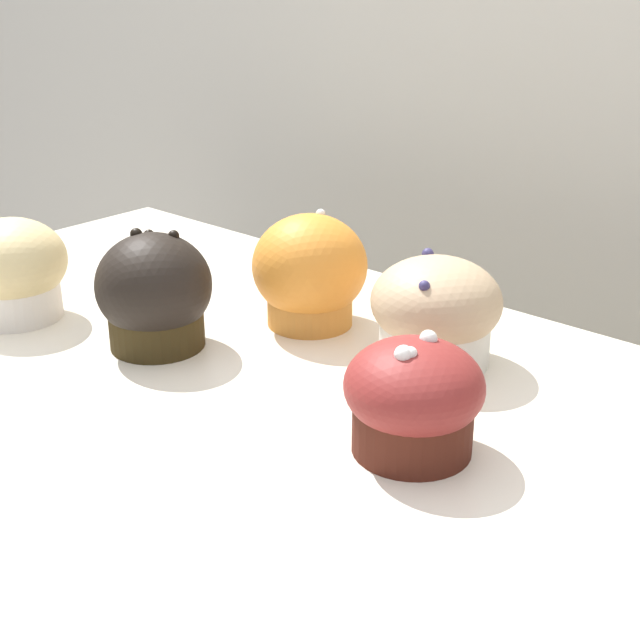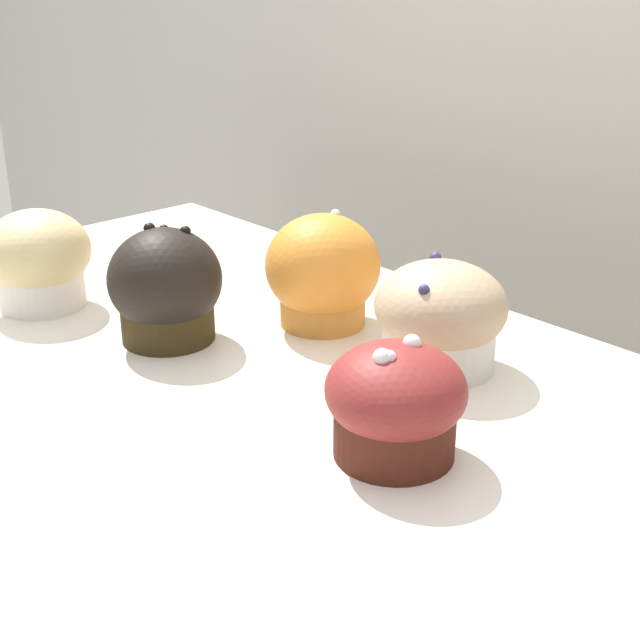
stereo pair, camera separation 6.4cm
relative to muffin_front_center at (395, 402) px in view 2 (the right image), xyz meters
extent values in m
cylinder|color=#471C12|center=(0.00, 0.00, -0.01)|extent=(0.08, 0.08, 0.05)
ellipsoid|color=maroon|center=(0.00, 0.00, 0.01)|extent=(0.09, 0.09, 0.06)
sphere|color=white|center=(0.00, -0.02, 0.04)|extent=(0.01, 0.01, 0.01)
sphere|color=white|center=(0.00, 0.01, 0.04)|extent=(0.01, 0.01, 0.01)
sphere|color=white|center=(0.00, -0.01, 0.04)|extent=(0.01, 0.01, 0.01)
cylinder|color=silver|center=(-0.39, -0.05, -0.01)|extent=(0.08, 0.08, 0.05)
ellipsoid|color=#D6BC7E|center=(-0.39, -0.05, 0.01)|extent=(0.09, 0.09, 0.07)
cylinder|color=#312510|center=(-0.25, 0.00, -0.01)|extent=(0.08, 0.08, 0.05)
ellipsoid|color=black|center=(-0.25, 0.00, 0.01)|extent=(0.09, 0.09, 0.08)
sphere|color=black|center=(-0.24, 0.01, 0.05)|extent=(0.01, 0.01, 0.01)
sphere|color=black|center=(-0.27, 0.01, 0.05)|extent=(0.01, 0.01, 0.01)
sphere|color=black|center=(-0.26, 0.00, 0.05)|extent=(0.01, 0.01, 0.01)
cylinder|color=#CC8032|center=(-0.19, 0.11, -0.01)|extent=(0.07, 0.07, 0.05)
ellipsoid|color=orange|center=(-0.19, 0.11, 0.01)|extent=(0.10, 0.10, 0.09)
sphere|color=white|center=(-0.19, 0.13, 0.06)|extent=(0.01, 0.01, 0.01)
cylinder|color=silver|center=(-0.07, 0.12, -0.01)|extent=(0.09, 0.09, 0.05)
ellipsoid|color=tan|center=(-0.07, 0.12, 0.01)|extent=(0.10, 0.10, 0.07)
sphere|color=navy|center=(-0.08, 0.13, 0.04)|extent=(0.01, 0.01, 0.01)
sphere|color=navy|center=(-0.05, 0.09, 0.04)|extent=(0.01, 0.01, 0.01)
camera|label=1|loc=(0.28, -0.41, 0.26)|focal=50.00mm
camera|label=2|loc=(0.33, -0.36, 0.26)|focal=50.00mm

